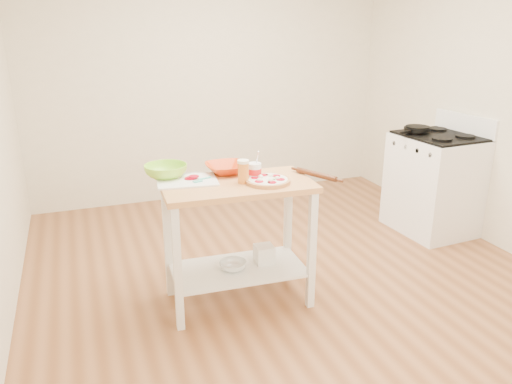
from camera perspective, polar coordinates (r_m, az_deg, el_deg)
The scene contains 15 objects.
room_shell at distance 3.53m, azimuth 4.69°, elevation 9.47°, with size 4.04×4.54×2.74m.
prep_island at distance 3.44m, azimuth -2.11°, elevation -3.03°, with size 1.04×0.60×0.90m.
gas_stove at distance 5.03m, azimuth 19.67°, elevation 0.97°, with size 0.67×0.77×1.11m.
skillet at distance 4.93m, azimuth 17.93°, elevation 6.86°, with size 0.38×0.25×0.03m.
pizza at distance 3.34m, azimuth 1.35°, elevation 1.35°, with size 0.30×0.30×0.05m.
cutting_board at distance 3.40m, azimuth -7.95°, elevation 1.33°, with size 0.43×0.34×0.04m.
spatula at distance 3.38m, azimuth -6.26°, elevation 1.41°, with size 0.14×0.09×0.01m.
knife at distance 3.50m, azimuth -9.12°, elevation 1.92°, with size 0.27×0.08×0.01m.
orange_bowl at distance 3.56m, azimuth -3.43°, elevation 2.73°, with size 0.29×0.29×0.07m, color red.
green_bowl at distance 3.50m, azimuth -10.27°, elevation 2.36°, with size 0.30×0.30×0.09m, color #95E235.
beer_pint at distance 3.32m, azimuth -1.47°, elevation 2.37°, with size 0.08×0.08×0.16m.
yogurt_tub at distance 3.41m, azimuth -0.17°, elevation 2.40°, with size 0.09×0.09×0.20m.
rolling_pin at distance 3.48m, azimuth 6.90°, elevation 1.96°, with size 0.04×0.04×0.34m, color #512712.
shelf_glass_bowl at distance 3.56m, azimuth -2.64°, elevation -8.41°, with size 0.19×0.19×0.06m, color silver.
shelf_bin at distance 3.65m, azimuth 0.94°, elevation -7.10°, with size 0.13×0.13×0.13m, color white.
Camera 1 is at (-1.47, -3.16, 1.92)m, focal length 35.00 mm.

